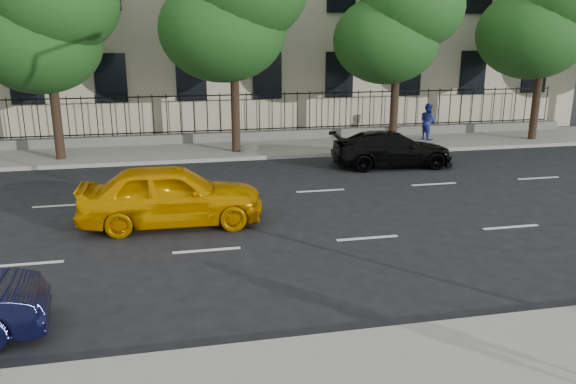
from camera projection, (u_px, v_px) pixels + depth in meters
name	position (u px, v px, depth m)	size (l,w,h in m)	color
ground	(408.00, 279.00, 11.71)	(120.00, 120.00, 0.00)	black
far_sidewalk	(279.00, 147.00, 24.86)	(60.00, 4.00, 0.15)	gray
lane_markings	(341.00, 211.00, 16.18)	(49.60, 4.62, 0.01)	silver
iron_fence	(272.00, 129.00, 26.31)	(30.00, 0.50, 2.20)	slate
tree_b	(46.00, 9.00, 20.91)	(5.53, 5.12, 8.97)	#382619
tree_d	(398.00, 12.00, 23.70)	(5.34, 4.94, 8.84)	#382619
tree_e	(546.00, 4.00, 24.99)	(5.71, 5.31, 9.46)	#382619
yellow_taxi	(171.00, 195.00, 14.88)	(1.94, 4.81, 1.64)	#E29500
black_sedan	(392.00, 149.00, 21.48)	(1.90, 4.67, 1.35)	black
pedestrian_far	(428.00, 121.00, 26.14)	(0.82, 0.64, 1.69)	navy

